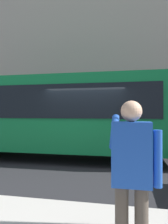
{
  "coord_description": "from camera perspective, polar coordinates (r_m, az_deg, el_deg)",
  "views": [
    {
      "loc": [
        -1.35,
        7.21,
        1.72
      ],
      "look_at": [
        0.35,
        -1.01,
        1.76
      ],
      "focal_mm": 34.45,
      "sensor_mm": 36.0,
      "label": 1
    }
  ],
  "objects": [
    {
      "name": "pedestrian_photographer",
      "position": [
        2.36,
        12.57,
        -14.51
      ],
      "size": [
        0.53,
        0.52,
        1.7
      ],
      "color": "#4C4238",
      "rests_on": "sidewalk_curb"
    },
    {
      "name": "building_facade_far",
      "position": [
        14.7,
        6.2,
        16.6
      ],
      "size": [
        28.0,
        1.55,
        12.0
      ],
      "color": "#A89E8E",
      "rests_on": "ground_plane"
    },
    {
      "name": "red_bus",
      "position": [
        8.3,
        -8.27,
        -0.54
      ],
      "size": [
        9.05,
        2.54,
        3.08
      ],
      "color": "#0F7238",
      "rests_on": "ground_plane"
    },
    {
      "name": "ground_plane",
      "position": [
        7.53,
        1.06,
        -13.49
      ],
      "size": [
        60.0,
        60.0,
        0.0
      ],
      "primitive_type": "plane",
      "color": "#232326"
    }
  ]
}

